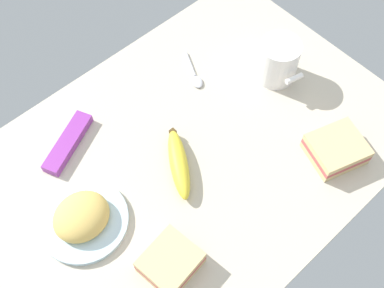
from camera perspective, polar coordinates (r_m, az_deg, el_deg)
tabletop at (r=100.26cm, az=0.00°, el=-1.16°), size 90.00×64.00×2.00cm
plate_of_food at (r=93.31cm, az=-13.05°, el=-8.64°), size 17.39×17.39×5.65cm
coffee_mug_black at (r=108.58cm, az=10.29°, el=9.86°), size 9.10×11.63×9.95cm
sandwich_main at (r=101.51cm, az=16.92°, el=-0.58°), size 13.10×12.41×4.40cm
sandwich_side at (r=87.93cm, az=-2.62°, el=-14.01°), size 10.73×9.89×4.40cm
banana at (r=95.97cm, az=-1.60°, el=-2.35°), size 11.56×15.54×3.63cm
spoon at (r=110.18cm, az=0.34°, el=8.21°), size 6.04×10.48×0.80cm
snack_bar at (r=102.61cm, az=-14.66°, el=0.15°), size 15.07×9.72×2.00cm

